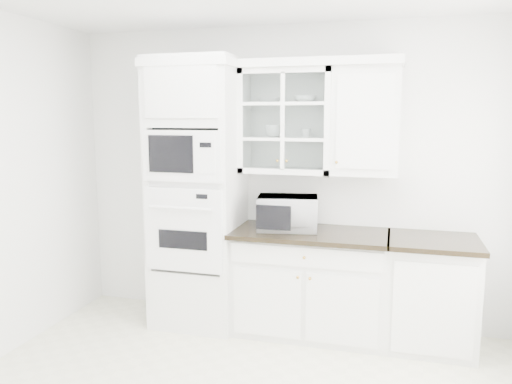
% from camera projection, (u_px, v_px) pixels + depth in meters
% --- Properties ---
extents(room_shell, '(4.00, 3.50, 2.70)m').
position_uv_depth(room_shell, '(245.00, 134.00, 3.26)').
color(room_shell, white).
rests_on(room_shell, ground).
extents(oven_column, '(0.76, 0.68, 2.40)m').
position_uv_depth(oven_column, '(197.00, 194.00, 4.49)').
color(oven_column, white).
rests_on(oven_column, ground).
extents(base_cabinet_run, '(1.32, 0.67, 0.92)m').
position_uv_depth(base_cabinet_run, '(310.00, 282.00, 4.36)').
color(base_cabinet_run, white).
rests_on(base_cabinet_run, ground).
extents(extra_base_cabinet, '(0.72, 0.67, 0.92)m').
position_uv_depth(extra_base_cabinet, '(431.00, 292.00, 4.09)').
color(extra_base_cabinet, white).
rests_on(extra_base_cabinet, ground).
extents(upper_cabinet_glass, '(0.80, 0.33, 0.90)m').
position_uv_depth(upper_cabinet_glass, '(287.00, 121.00, 4.34)').
color(upper_cabinet_glass, white).
rests_on(upper_cabinet_glass, room_shell).
extents(upper_cabinet_solid, '(0.55, 0.33, 0.90)m').
position_uv_depth(upper_cabinet_solid, '(366.00, 122.00, 4.17)').
color(upper_cabinet_solid, white).
rests_on(upper_cabinet_solid, room_shell).
extents(crown_molding, '(2.14, 0.38, 0.07)m').
position_uv_depth(crown_molding, '(275.00, 64.00, 4.27)').
color(crown_molding, white).
rests_on(crown_molding, room_shell).
extents(countertop_microwave, '(0.57, 0.50, 0.29)m').
position_uv_depth(countertop_microwave, '(288.00, 213.00, 4.32)').
color(countertop_microwave, white).
rests_on(countertop_microwave, base_cabinet_run).
extents(bowl_a, '(0.22, 0.22, 0.05)m').
position_uv_depth(bowl_a, '(270.00, 100.00, 4.37)').
color(bowl_a, white).
rests_on(bowl_a, upper_cabinet_glass).
extents(bowl_b, '(0.19, 0.19, 0.06)m').
position_uv_depth(bowl_b, '(305.00, 99.00, 4.28)').
color(bowl_b, white).
rests_on(bowl_b, upper_cabinet_glass).
extents(cup_a, '(0.16, 0.16, 0.11)m').
position_uv_depth(cup_a, '(273.00, 131.00, 4.41)').
color(cup_a, white).
rests_on(cup_a, upper_cabinet_glass).
extents(cup_b, '(0.11, 0.11, 0.08)m').
position_uv_depth(cup_b, '(306.00, 133.00, 4.32)').
color(cup_b, white).
rests_on(cup_b, upper_cabinet_glass).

